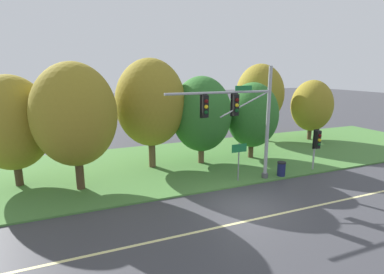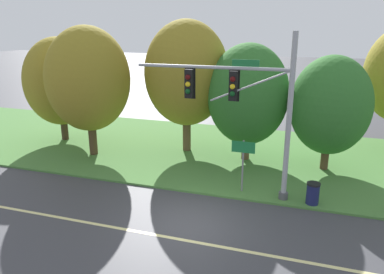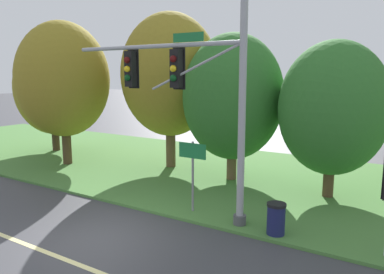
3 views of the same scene
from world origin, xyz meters
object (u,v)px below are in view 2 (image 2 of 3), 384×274
object	(u,v)px
tree_nearest_road	(60,82)
tree_mid_verge	(248,95)
tree_behind_signpost	(187,74)
tree_tall_centre	(330,106)
trash_bin	(313,193)
route_sign_post	(243,157)
traffic_signal_mast	(245,101)
tree_left_of_mast	(88,79)

from	to	relation	value
tree_nearest_road	tree_mid_verge	size ratio (longest dim) A/B	1.03
tree_behind_signpost	tree_tall_centre	world-z (taller)	tree_behind_signpost
tree_nearest_road	trash_bin	world-z (taller)	tree_nearest_road
route_sign_post	tree_behind_signpost	bearing A→B (deg)	131.82
tree_mid_verge	tree_tall_centre	world-z (taller)	tree_mid_verge
tree_behind_signpost	trash_bin	bearing A→B (deg)	-34.71
tree_nearest_road	tree_mid_verge	world-z (taller)	tree_nearest_road
traffic_signal_mast	route_sign_post	size ratio (longest dim) A/B	2.92
tree_left_of_mast	tree_tall_centre	xyz separation A→B (m)	(12.65, 1.68, -0.97)
tree_left_of_mast	tree_tall_centre	bearing A→B (deg)	7.55
traffic_signal_mast	tree_mid_verge	world-z (taller)	traffic_signal_mast
tree_tall_centre	tree_mid_verge	bearing A→B (deg)	176.86
route_sign_post	trash_bin	size ratio (longest dim) A/B	2.57
traffic_signal_mast	tree_left_of_mast	size ratio (longest dim) A/B	0.97
route_sign_post	tree_tall_centre	bearing A→B (deg)	48.72
tree_tall_centre	trash_bin	size ratio (longest dim) A/B	6.26
traffic_signal_mast	tree_nearest_road	size ratio (longest dim) A/B	1.07
route_sign_post	tree_behind_signpost	world-z (taller)	tree_behind_signpost
tree_tall_centre	trash_bin	xyz separation A→B (m)	(-0.51, -4.35, -2.87)
tree_nearest_road	trash_bin	size ratio (longest dim) A/B	7.00
tree_tall_centre	route_sign_post	bearing A→B (deg)	-131.28
route_sign_post	tree_tall_centre	world-z (taller)	tree_tall_centre
tree_mid_verge	tree_tall_centre	size ratio (longest dim) A/B	1.09
tree_left_of_mast	tree_nearest_road	bearing A→B (deg)	149.91
tree_left_of_mast	tree_mid_verge	size ratio (longest dim) A/B	1.14
tree_behind_signpost	trash_bin	size ratio (longest dim) A/B	8.08
route_sign_post	tree_left_of_mast	bearing A→B (deg)	165.49
traffic_signal_mast	tree_tall_centre	distance (m)	5.57
route_sign_post	tree_tall_centre	distance (m)	5.63
tree_behind_signpost	tree_tall_centre	size ratio (longest dim) A/B	1.29
traffic_signal_mast	tree_tall_centre	xyz separation A→B (m)	(3.51, 4.25, -0.81)
traffic_signal_mast	tree_behind_signpost	distance (m)	6.51
traffic_signal_mast	tree_nearest_road	distance (m)	13.30
traffic_signal_mast	tree_tall_centre	size ratio (longest dim) A/B	1.20
tree_nearest_road	tree_behind_signpost	xyz separation A→B (m)	(8.26, 0.40, 0.77)
tree_behind_signpost	route_sign_post	bearing A→B (deg)	-48.18
tree_tall_centre	traffic_signal_mast	bearing A→B (deg)	-129.62
traffic_signal_mast	tree_left_of_mast	xyz separation A→B (m)	(-9.14, 2.57, 0.16)
tree_mid_verge	trash_bin	bearing A→B (deg)	-51.37
tree_left_of_mast	tree_mid_verge	distance (m)	8.73
traffic_signal_mast	route_sign_post	distance (m)	2.52
tree_left_of_mast	trash_bin	bearing A→B (deg)	-12.39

